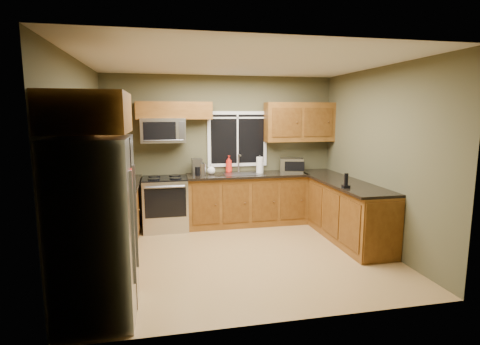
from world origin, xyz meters
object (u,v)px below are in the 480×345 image
object	(u,v)px
kettle	(202,169)
soap_bottle_a	(229,164)
toaster_oven	(292,165)
coffee_maker	(197,167)
microwave	(163,130)
paper_towel_roll	(260,165)
refrigerator	(95,229)
cordless_phone	(346,183)
soap_bottle_c	(211,169)
range	(166,203)
soap_bottle_b	(260,167)

from	to	relation	value
kettle	soap_bottle_a	bearing A→B (deg)	19.97
toaster_oven	coffee_maker	world-z (taller)	coffee_maker
microwave	paper_towel_roll	distance (m)	1.83
refrigerator	cordless_phone	xyz separation A→B (m)	(3.29, 1.22, 0.10)
refrigerator	coffee_maker	xyz separation A→B (m)	(1.26, 2.85, 0.18)
kettle	soap_bottle_c	xyz separation A→B (m)	(0.17, 0.06, -0.02)
range	coffee_maker	xyz separation A→B (m)	(0.57, 0.08, 0.61)
kettle	soap_bottle_a	size ratio (longest dim) A/B	0.80
paper_towel_roll	soap_bottle_b	distance (m)	0.12
paper_towel_roll	kettle	bearing A→B (deg)	-179.97
kettle	soap_bottle_a	world-z (taller)	soap_bottle_a
refrigerator	kettle	size ratio (longest dim) A/B	7.20
refrigerator	paper_towel_roll	xyz separation A→B (m)	(2.40, 2.81, 0.19)
paper_towel_roll	soap_bottle_a	world-z (taller)	paper_towel_roll
coffee_maker	refrigerator	bearing A→B (deg)	-113.85
kettle	toaster_oven	bearing A→B (deg)	-0.54
microwave	toaster_oven	bearing A→B (deg)	-2.71
microwave	paper_towel_roll	xyz separation A→B (m)	(1.71, -0.09, -0.64)
range	paper_towel_roll	distance (m)	1.82
soap_bottle_c	cordless_phone	distance (m)	2.42
refrigerator	soap_bottle_b	distance (m)	3.80
kettle	soap_bottle_b	size ratio (longest dim) A/B	1.38
range	paper_towel_roll	world-z (taller)	paper_towel_roll
soap_bottle_c	paper_towel_roll	bearing A→B (deg)	-3.71
microwave	cordless_phone	bearing A→B (deg)	-32.93
microwave	toaster_oven	distance (m)	2.41
microwave	toaster_oven	world-z (taller)	microwave
soap_bottle_a	soap_bottle_c	distance (m)	0.38
range	coffee_maker	size ratio (longest dim) A/B	3.22
coffee_maker	soap_bottle_c	size ratio (longest dim) A/B	1.55
soap_bottle_c	toaster_oven	bearing A→B (deg)	-2.82
soap_bottle_b	kettle	bearing A→B (deg)	-174.85
range	soap_bottle_b	size ratio (longest dim) A/B	5.18
kettle	coffee_maker	bearing A→B (deg)	157.91
kettle	paper_towel_roll	bearing A→B (deg)	0.03
soap_bottle_c	soap_bottle_b	bearing A→B (deg)	2.52
range	toaster_oven	bearing A→B (deg)	0.65
range	soap_bottle_c	xyz separation A→B (m)	(0.82, 0.10, 0.57)
refrigerator	range	size ratio (longest dim) A/B	1.92
paper_towel_roll	toaster_oven	bearing A→B (deg)	-1.53
paper_towel_roll	cordless_phone	distance (m)	1.83
toaster_oven	coffee_maker	distance (m)	1.75
coffee_maker	soap_bottle_a	bearing A→B (deg)	14.45
soap_bottle_b	paper_towel_roll	bearing A→B (deg)	-112.54
range	microwave	bearing A→B (deg)	90.02
toaster_oven	paper_towel_roll	size ratio (longest dim) A/B	1.50
soap_bottle_b	soap_bottle_c	world-z (taller)	soap_bottle_c
toaster_oven	cordless_phone	size ratio (longest dim) A/B	2.26
coffee_maker	soap_bottle_c	distance (m)	0.26
microwave	kettle	bearing A→B (deg)	-8.22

